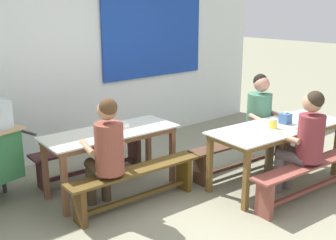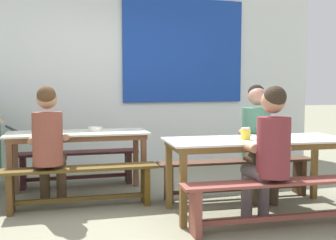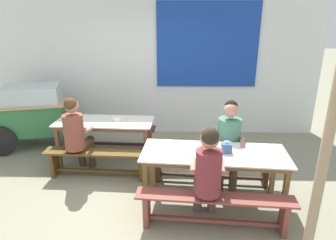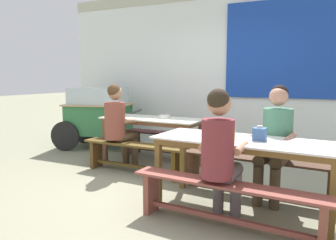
# 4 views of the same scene
# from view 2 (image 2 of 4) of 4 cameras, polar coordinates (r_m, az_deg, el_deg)

# --- Properties ---
(ground_plane) EXTENTS (40.00, 40.00, 0.00)m
(ground_plane) POSITION_cam_2_polar(r_m,az_deg,el_deg) (4.19, -0.64, -13.04)
(ground_plane) COLOR gray
(backdrop_wall) EXTENTS (6.72, 0.23, 3.02)m
(backdrop_wall) POSITION_cam_2_polar(r_m,az_deg,el_deg) (6.38, -6.57, 7.38)
(backdrop_wall) COLOR silver
(backdrop_wall) RESTS_ON ground_plane
(dining_table_far) EXTENTS (1.64, 0.71, 0.75)m
(dining_table_far) POSITION_cam_2_polar(r_m,az_deg,el_deg) (4.83, -12.56, -2.64)
(dining_table_far) COLOR silver
(dining_table_far) RESTS_ON ground_plane
(dining_table_near) EXTENTS (1.91, 0.85, 0.75)m
(dining_table_near) POSITION_cam_2_polar(r_m,az_deg,el_deg) (4.20, 12.43, -3.60)
(dining_table_near) COLOR silver
(dining_table_near) RESTS_ON ground_plane
(bench_far_back) EXTENTS (1.58, 0.37, 0.44)m
(bench_far_back) POSITION_cam_2_polar(r_m,az_deg,el_deg) (5.40, -12.69, -5.86)
(bench_far_back) COLOR #4E2627
(bench_far_back) RESTS_ON ground_plane
(bench_far_front) EXTENTS (1.64, 0.34, 0.44)m
(bench_far_front) POSITION_cam_2_polar(r_m,az_deg,el_deg) (4.38, -12.23, -8.31)
(bench_far_front) COLOR brown
(bench_far_front) RESTS_ON ground_plane
(bench_near_back) EXTENTS (1.86, 0.39, 0.44)m
(bench_near_back) POSITION_cam_2_polar(r_m,az_deg,el_deg) (4.74, 9.65, -7.33)
(bench_near_back) COLOR #4D3122
(bench_near_back) RESTS_ON ground_plane
(bench_near_front) EXTENTS (1.86, 0.39, 0.44)m
(bench_near_front) POSITION_cam_2_polar(r_m,az_deg,el_deg) (3.82, 15.70, -10.38)
(bench_near_front) COLOR brown
(bench_near_front) RESTS_ON ground_plane
(person_left_back_turned) EXTENTS (0.45, 0.56, 1.29)m
(person_left_back_turned) POSITION_cam_2_polar(r_m,az_deg,el_deg) (4.37, -16.50, -2.74)
(person_left_back_turned) COLOR #4E3B26
(person_left_back_turned) RESTS_ON ground_plane
(person_near_front) EXTENTS (0.42, 0.53, 1.29)m
(person_near_front) POSITION_cam_2_polar(r_m,az_deg,el_deg) (3.75, 14.14, -3.80)
(person_near_front) COLOR #645A5D
(person_near_front) RESTS_ON ground_plane
(person_right_near_table) EXTENTS (0.48, 0.56, 1.30)m
(person_right_near_table) POSITION_cam_2_polar(r_m,az_deg,el_deg) (4.70, 12.55, -2.02)
(person_right_near_table) COLOR #463826
(person_right_near_table) RESTS_ON ground_plane
(tissue_box) EXTENTS (0.13, 0.12, 0.15)m
(tissue_box) POSITION_cam_2_polar(r_m,az_deg,el_deg) (4.27, 14.18, -1.62)
(tissue_box) COLOR #395F95
(tissue_box) RESTS_ON dining_table_near
(condiment_jar) EXTENTS (0.09, 0.09, 0.12)m
(condiment_jar) POSITION_cam_2_polar(r_m,az_deg,el_deg) (4.11, 10.90, -1.91)
(condiment_jar) COLOR yellow
(condiment_jar) RESTS_ON dining_table_near
(soup_bowl) EXTENTS (0.16, 0.16, 0.05)m
(soup_bowl) POSITION_cam_2_polar(r_m,az_deg,el_deg) (4.87, -10.22, -1.25)
(soup_bowl) COLOR silver
(soup_bowl) RESTS_ON dining_table_far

